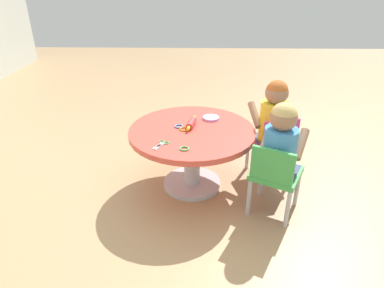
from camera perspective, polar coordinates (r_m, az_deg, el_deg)
name	(u,v)px	position (r m, az deg, el deg)	size (l,w,h in m)	color
ground_plane	(192,184)	(2.67, 0.00, -6.78)	(10.00, 10.00, 0.00)	tan
craft_table	(192,143)	(2.48, 0.00, 0.18)	(0.91, 0.91, 0.48)	silver
child_chair_left	(275,175)	(2.29, 13.69, -4.99)	(0.40, 0.40, 0.54)	#B7B7BC
seated_child_left	(281,141)	(2.21, 14.62, 0.46)	(0.43, 0.40, 0.51)	#3F4772
child_chair_right	(273,143)	(2.69, 13.41, 0.20)	(0.37, 0.37, 0.54)	#B7B7BC
seated_child_right	(274,114)	(2.63, 13.57, 4.98)	(0.40, 0.35, 0.51)	#3F4772
rolling_pin	(191,123)	(2.48, -0.12, 3.54)	(0.23, 0.08, 0.05)	#D83F3F
craft_scissors	(162,144)	(2.24, -5.10, 0.02)	(0.14, 0.11, 0.01)	silver
playdough_blob_0	(211,118)	(2.61, 3.19, 4.38)	(0.13, 0.13, 0.02)	#CC99E5
cookie_cutter_0	(184,149)	(2.17, -1.28, -0.78)	(0.06, 0.06, 0.01)	#4CB259
cookie_cutter_1	(179,126)	(2.47, -2.21, 2.98)	(0.06, 0.06, 0.01)	#3F99D8
cookie_cutter_2	(184,129)	(2.43, -1.31, 2.52)	(0.07, 0.07, 0.01)	orange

